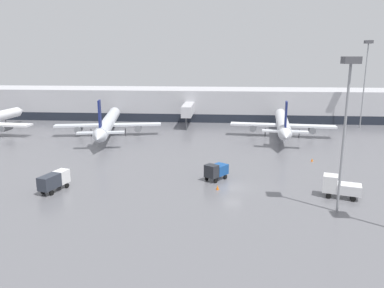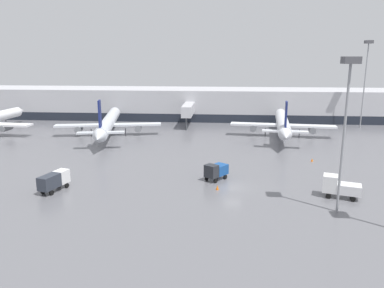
% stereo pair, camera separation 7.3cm
% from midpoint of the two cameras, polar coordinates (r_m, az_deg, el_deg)
% --- Properties ---
extents(ground_plane, '(320.00, 320.00, 0.00)m').
position_cam_midpoint_polar(ground_plane, '(55.08, 6.19, -6.54)').
color(ground_plane, slate).
extents(terminal_building, '(160.00, 28.31, 9.00)m').
position_cam_midpoint_polar(terminal_building, '(114.65, 5.52, 6.11)').
color(terminal_building, '#B2B2B7').
rests_on(terminal_building, ground_plane).
extents(parked_jet_1, '(24.39, 34.63, 9.73)m').
position_cam_midpoint_polar(parked_jet_1, '(90.43, 13.59, 3.11)').
color(parked_jet_1, silver).
rests_on(parked_jet_1, ground_plane).
extents(parked_jet_2, '(25.05, 38.76, 10.03)m').
position_cam_midpoint_polar(parked_jet_2, '(91.54, -12.66, 3.18)').
color(parked_jet_2, silver).
rests_on(parked_jet_2, ground_plane).
extents(service_truck_0, '(3.81, 4.21, 2.61)m').
position_cam_midpoint_polar(service_truck_0, '(57.56, 3.64, -4.04)').
color(service_truck_0, '#19478C').
rests_on(service_truck_0, ground_plane).
extents(service_truck_1, '(2.94, 5.28, 2.60)m').
position_cam_midpoint_polar(service_truck_1, '(56.20, -20.31, -5.19)').
color(service_truck_1, '#2D333D').
rests_on(service_truck_1, ground_plane).
extents(service_truck_3, '(5.23, 3.36, 3.00)m').
position_cam_midpoint_polar(service_truck_3, '(54.16, 21.52, -6.02)').
color(service_truck_3, silver).
rests_on(service_truck_3, ground_plane).
extents(traffic_cone_0, '(0.41, 0.41, 0.55)m').
position_cam_midpoint_polar(traffic_cone_0, '(71.15, 17.79, -2.31)').
color(traffic_cone_0, orange).
rests_on(traffic_cone_0, ground_plane).
extents(traffic_cone_1, '(0.41, 0.41, 0.69)m').
position_cam_midpoint_polar(traffic_cone_1, '(53.75, 3.87, -6.61)').
color(traffic_cone_1, orange).
rests_on(traffic_cone_1, ground_plane).
extents(apron_light_mast_1, '(1.80, 1.80, 22.52)m').
position_cam_midpoint_polar(apron_light_mast_1, '(107.81, 25.05, 11.33)').
color(apron_light_mast_1, gray).
rests_on(apron_light_mast_1, ground_plane).
extents(apron_light_mast_2, '(1.80, 1.80, 18.53)m').
position_cam_midpoint_polar(apron_light_mast_2, '(46.52, 22.66, 7.34)').
color(apron_light_mast_2, gray).
rests_on(apron_light_mast_2, ground_plane).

